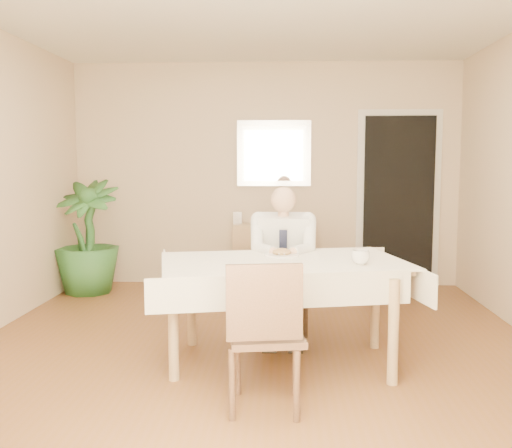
{
  "coord_description": "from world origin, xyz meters",
  "views": [
    {
      "loc": [
        0.23,
        -4.22,
        1.45
      ],
      "look_at": [
        0.0,
        0.35,
        0.95
      ],
      "focal_mm": 40.0,
      "sensor_mm": 36.0,
      "label": 1
    }
  ],
  "objects_px": {
    "coffee_mug": "(360,257)",
    "potted_palm": "(87,237)",
    "chair_far": "(283,268)",
    "seated_man": "(283,255)",
    "sideboard": "(273,256)",
    "dining_table": "(283,272)",
    "chair_near": "(265,328)"
  },
  "relations": [
    {
      "from": "dining_table",
      "to": "coffee_mug",
      "type": "relative_size",
      "value": 15.78
    },
    {
      "from": "seated_man",
      "to": "sideboard",
      "type": "distance_m",
      "value": 1.97
    },
    {
      "from": "coffee_mug",
      "to": "potted_palm",
      "type": "relative_size",
      "value": 0.1
    },
    {
      "from": "dining_table",
      "to": "chair_near",
      "type": "height_order",
      "value": "chair_near"
    },
    {
      "from": "seated_man",
      "to": "potted_palm",
      "type": "xyz_separation_m",
      "value": [
        -2.17,
        1.54,
        -0.06
      ]
    },
    {
      "from": "dining_table",
      "to": "seated_man",
      "type": "distance_m",
      "value": 0.59
    },
    {
      "from": "chair_near",
      "to": "sideboard",
      "type": "distance_m",
      "value": 3.38
    },
    {
      "from": "seated_man",
      "to": "coffee_mug",
      "type": "height_order",
      "value": "seated_man"
    },
    {
      "from": "seated_man",
      "to": "potted_palm",
      "type": "distance_m",
      "value": 2.66
    },
    {
      "from": "dining_table",
      "to": "potted_palm",
      "type": "bearing_deg",
      "value": 123.18
    },
    {
      "from": "chair_near",
      "to": "potted_palm",
      "type": "relative_size",
      "value": 0.71
    },
    {
      "from": "chair_far",
      "to": "dining_table",
      "type": "bearing_deg",
      "value": -89.84
    },
    {
      "from": "sideboard",
      "to": "coffee_mug",
      "type": "bearing_deg",
      "value": -73.12
    },
    {
      "from": "dining_table",
      "to": "coffee_mug",
      "type": "height_order",
      "value": "coffee_mug"
    },
    {
      "from": "dining_table",
      "to": "potted_palm",
      "type": "xyz_separation_m",
      "value": [
        -2.17,
        2.13,
        -0.04
      ]
    },
    {
      "from": "chair_far",
      "to": "coffee_mug",
      "type": "distance_m",
      "value": 1.18
    },
    {
      "from": "dining_table",
      "to": "sideboard",
      "type": "bearing_deg",
      "value": 80.34
    },
    {
      "from": "potted_palm",
      "to": "chair_near",
      "type": "bearing_deg",
      "value": -55.16
    },
    {
      "from": "seated_man",
      "to": "sideboard",
      "type": "bearing_deg",
      "value": 93.47
    },
    {
      "from": "dining_table",
      "to": "sideboard",
      "type": "relative_size",
      "value": 2.11
    },
    {
      "from": "dining_table",
      "to": "chair_near",
      "type": "distance_m",
      "value": 0.87
    },
    {
      "from": "chair_far",
      "to": "seated_man",
      "type": "xyz_separation_m",
      "value": [
        0.0,
        -0.29,
        0.17
      ]
    },
    {
      "from": "chair_near",
      "to": "seated_man",
      "type": "relative_size",
      "value": 0.72
    },
    {
      "from": "dining_table",
      "to": "potted_palm",
      "type": "relative_size",
      "value": 1.53
    },
    {
      "from": "coffee_mug",
      "to": "seated_man",
      "type": "bearing_deg",
      "value": 126.07
    },
    {
      "from": "chair_far",
      "to": "sideboard",
      "type": "xyz_separation_m",
      "value": [
        -0.12,
        1.65,
        -0.16
      ]
    },
    {
      "from": "seated_man",
      "to": "potted_palm",
      "type": "bearing_deg",
      "value": 144.64
    },
    {
      "from": "chair_near",
      "to": "seated_man",
      "type": "xyz_separation_m",
      "value": [
        0.1,
        1.44,
        0.19
      ]
    },
    {
      "from": "chair_far",
      "to": "seated_man",
      "type": "height_order",
      "value": "seated_man"
    },
    {
      "from": "dining_table",
      "to": "chair_near",
      "type": "xyz_separation_m",
      "value": [
        -0.1,
        -0.84,
        -0.16
      ]
    },
    {
      "from": "chair_far",
      "to": "potted_palm",
      "type": "bearing_deg",
      "value": 150.25
    },
    {
      "from": "chair_far",
      "to": "sideboard",
      "type": "bearing_deg",
      "value": 94.24
    }
  ]
}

